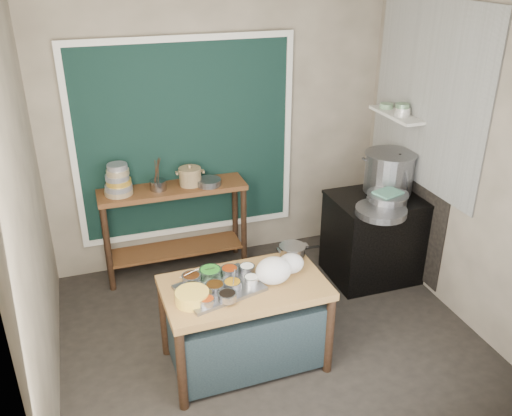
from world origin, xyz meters
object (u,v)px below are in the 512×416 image
object	(u,v)px
yellow_basin	(192,297)
utensil_cup	(158,185)
back_counter	(175,230)
stock_pot	(389,172)
stove_block	(375,238)
steamer	(387,200)
ceramic_crock	(190,177)
condiment_tray	(220,288)
prep_table	(245,324)
saucepan	(292,252)

from	to	relation	value
yellow_basin	utensil_cup	world-z (taller)	utensil_cup
back_counter	stock_pot	bearing A→B (deg)	-16.68
stove_block	yellow_basin	distance (m)	2.32
back_counter	stove_block	xyz separation A→B (m)	(1.90, -0.73, -0.05)
steamer	back_counter	bearing A→B (deg)	153.55
stove_block	ceramic_crock	distance (m)	1.96
yellow_basin	condiment_tray	bearing A→B (deg)	24.04
steamer	prep_table	bearing A→B (deg)	-157.85
yellow_basin	ceramic_crock	bearing A→B (deg)	77.93
yellow_basin	steamer	size ratio (longest dim) A/B	0.62
prep_table	back_counter	world-z (taller)	back_counter
prep_table	back_counter	distance (m)	1.60
condiment_tray	ceramic_crock	size ratio (longest dim) A/B	2.55
stock_pot	steamer	size ratio (longest dim) A/B	1.29
prep_table	condiment_tray	distance (m)	0.44
saucepan	steamer	world-z (taller)	steamer
condiment_tray	yellow_basin	distance (m)	0.25
back_counter	saucepan	size ratio (longest dim) A/B	6.47
back_counter	yellow_basin	distance (m)	1.73
back_counter	prep_table	bearing A→B (deg)	-80.96
prep_table	stock_pot	world-z (taller)	stock_pot
yellow_basin	utensil_cup	xyz separation A→B (m)	(0.04, 1.67, 0.20)
condiment_tray	utensil_cup	xyz separation A→B (m)	(-0.19, 1.56, 0.24)
stock_pot	steamer	xyz separation A→B (m)	(-0.19, -0.31, -0.14)
stove_block	saucepan	distance (m)	1.37
prep_table	saucepan	distance (m)	0.70
back_counter	condiment_tray	world-z (taller)	back_counter
utensil_cup	saucepan	bearing A→B (deg)	-56.40
back_counter	stove_block	size ratio (longest dim) A/B	1.61
stove_block	utensil_cup	bearing A→B (deg)	160.77
back_counter	saucepan	bearing A→B (deg)	-61.10
back_counter	utensil_cup	size ratio (longest dim) A/B	8.96
utensil_cup	stock_pot	world-z (taller)	stock_pot
ceramic_crock	stock_pot	xyz separation A→B (m)	(1.86, -0.61, 0.05)
steamer	condiment_tray	bearing A→B (deg)	-159.98
ceramic_crock	stove_block	bearing A→B (deg)	-23.04
saucepan	ceramic_crock	xyz separation A→B (m)	(-0.55, 1.34, 0.22)
steamer	yellow_basin	bearing A→B (deg)	-159.51
prep_table	stove_block	world-z (taller)	stove_block
yellow_basin	saucepan	distance (m)	0.98
back_counter	utensil_cup	bearing A→B (deg)	-172.12
back_counter	saucepan	xyz separation A→B (m)	(0.74, -1.34, 0.34)
prep_table	condiment_tray	bearing A→B (deg)	179.70
yellow_basin	ceramic_crock	distance (m)	1.74
ceramic_crock	steamer	bearing A→B (deg)	-28.90
yellow_basin	stock_pot	world-z (taller)	stock_pot
ceramic_crock	stock_pot	distance (m)	1.96
back_counter	saucepan	distance (m)	1.57
stove_block	stock_pot	xyz separation A→B (m)	(0.15, 0.12, 0.65)
condiment_tray	stove_block	bearing A→B (deg)	24.81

